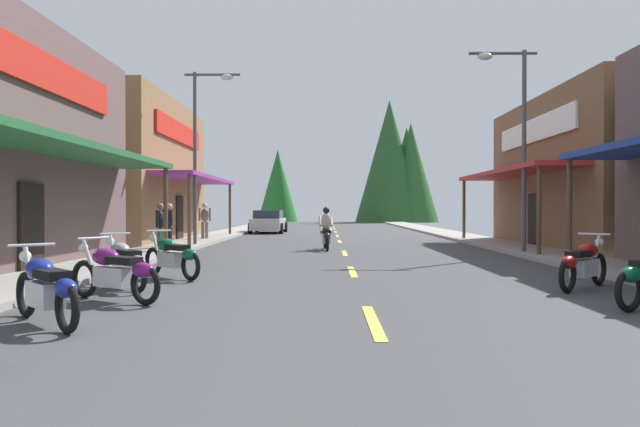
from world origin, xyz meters
The scene contains 18 objects.
ground centered at (0.00, 25.85, -0.05)m, with size 10.75×81.70×0.10m, color #424244.
sidewalk_left centered at (-6.42, 25.85, 0.06)m, with size 2.09×81.70×0.12m, color #9E9991.
sidewalk_right centered at (6.42, 25.85, 0.06)m, with size 2.09×81.70×0.12m, color #9E9991.
centerline_dashes centered at (0.00, 28.72, 0.01)m, with size 0.16×54.94×0.01m.
storefront_left_far centered at (-10.72, 27.27, 3.23)m, with size 8.37×10.98×6.46m.
streetlamp_left centered at (-5.46, 23.10, 4.42)m, with size 2.19×0.30×6.86m.
streetlamp_right centered at (5.45, 19.13, 4.28)m, with size 2.19×0.30×6.62m.
motorcycle_parked_right_3 centered at (4.20, 11.18, 0.49)m, with size 1.57×1.59×1.04m.
motorcycle_parked_left_1 centered at (-4.26, 7.72, 0.49)m, with size 1.57×1.60×1.04m.
motorcycle_parked_left_2 centered at (-4.07, 9.66, 0.49)m, with size 1.88×1.20×1.04m.
motorcycle_parked_left_3 centered at (-4.45, 11.24, 0.49)m, with size 1.42×1.73×1.04m.
motorcycle_parked_left_4 centered at (-3.98, 12.85, 0.49)m, with size 1.62×1.54×1.04m.
rider_cruising_lead centered at (-0.62, 21.49, 0.66)m, with size 0.60×2.14×1.57m.
pedestrian_by_shop centered at (-6.11, 19.47, 0.98)m, with size 0.31×0.56×1.69m.
pedestrian_waiting centered at (-6.23, 21.04, 0.98)m, with size 0.40×0.51×1.69m.
pedestrian_strolling centered at (-6.28, 27.37, 1.03)m, with size 0.55×0.35×1.76m.
parked_car_curbside centered at (-4.18, 36.31, 0.69)m, with size 2.13×4.34×1.40m.
treeline_backdrop centered at (6.20, 65.98, 5.91)m, with size 20.44×9.10×13.55m.
Camera 1 is at (-0.63, 0.19, 1.52)m, focal length 32.84 mm.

